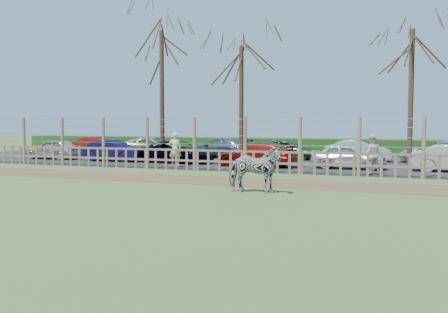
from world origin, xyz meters
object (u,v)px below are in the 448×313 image
(car_1, at_px, (113,151))
(car_12, at_px, (440,152))
(car_10, at_px, (287,149))
(car_3, at_px, (257,154))
(visitor_b, at_px, (371,154))
(tree_mid, at_px, (241,76))
(visitor_a, at_px, (175,150))
(car_0, at_px, (53,149))
(car_8, at_px, (152,146))
(tree_left, at_px, (162,64))
(car_2, at_px, (178,152))
(tree_right, at_px, (412,64))
(car_4, at_px, (348,156))
(car_9, at_px, (219,148))
(zebra, at_px, (255,169))
(car_7, at_px, (98,145))
(car_11, at_px, (358,151))

(car_1, distance_m, car_12, 18.20)
(car_10, bearing_deg, car_3, 179.16)
(visitor_b, xyz_separation_m, car_12, (3.15, 7.43, -0.26))
(car_1, xyz_separation_m, car_12, (17.49, 5.03, 0.00))
(tree_mid, xyz_separation_m, car_1, (-6.89, -2.43, -4.23))
(tree_mid, relative_size, car_1, 1.87)
(visitor_a, distance_m, car_0, 9.58)
(car_8, bearing_deg, tree_mid, -116.01)
(tree_left, distance_m, visitor_b, 13.40)
(car_2, bearing_deg, car_8, 47.85)
(tree_right, distance_m, car_2, 13.07)
(tree_mid, bearing_deg, car_8, 160.25)
(car_3, height_order, car_10, same)
(tree_mid, bearing_deg, car_0, -168.43)
(car_0, height_order, car_8, same)
(car_1, height_order, car_4, same)
(car_4, bearing_deg, tree_mid, 70.52)
(car_9, bearing_deg, car_4, 66.42)
(tree_mid, height_order, zebra, tree_mid)
(visitor_b, bearing_deg, car_1, -27.98)
(car_0, height_order, car_3, same)
(car_2, xyz_separation_m, car_7, (-8.53, 4.92, 0.00))
(visitor_a, bearing_deg, car_12, -162.23)
(car_1, height_order, car_10, same)
(visitor_b, xyz_separation_m, car_4, (-1.20, 2.20, -0.26))
(car_11, bearing_deg, visitor_a, 125.26)
(car_2, height_order, car_11, same)
(tree_right, relative_size, car_1, 2.02)
(car_11, bearing_deg, car_7, 83.49)
(car_1, height_order, car_8, same)
(visitor_b, distance_m, car_0, 18.83)
(car_10, height_order, car_11, same)
(tree_mid, distance_m, car_0, 12.20)
(car_12, bearing_deg, car_1, -71.82)
(car_0, xyz_separation_m, car_12, (21.81, 4.90, 0.00))
(zebra, distance_m, visitor_a, 9.40)
(tree_right, distance_m, visitor_b, 7.04)
(car_1, relative_size, car_8, 0.84)
(visitor_b, distance_m, car_7, 20.38)
(visitor_a, bearing_deg, car_4, -178.42)
(car_0, distance_m, car_8, 6.37)
(zebra, height_order, car_11, zebra)
(car_3, bearing_deg, car_9, -135.50)
(zebra, relative_size, car_2, 0.42)
(visitor_a, bearing_deg, tree_mid, -124.80)
(tree_mid, relative_size, car_10, 1.94)
(zebra, relative_size, car_1, 0.50)
(zebra, height_order, car_7, zebra)
(car_1, distance_m, car_10, 10.19)
(visitor_a, bearing_deg, zebra, 119.15)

